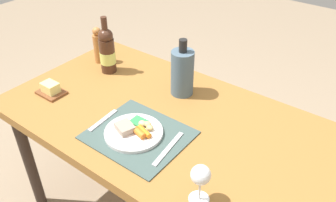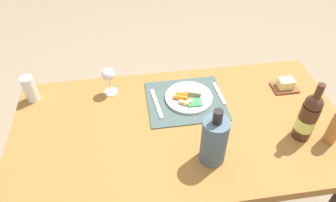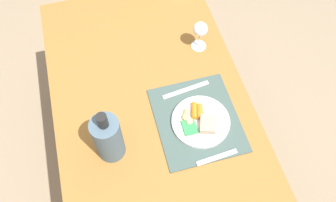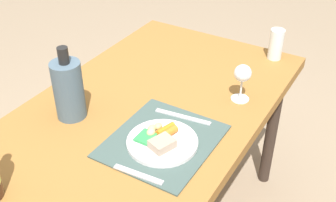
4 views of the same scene
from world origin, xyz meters
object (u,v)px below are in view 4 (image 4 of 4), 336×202
at_px(wine_glass, 243,75).
at_px(dining_table, 134,133).
at_px(water_tumbler, 276,46).
at_px(knife, 183,117).
at_px(cooler_bottle, 68,89).
at_px(dinner_plate, 162,141).
at_px(fork, 138,174).

bearing_deg(wine_glass, dining_table, 137.77).
bearing_deg(water_tumbler, wine_glass, 179.76).
height_order(dining_table, knife, knife).
relative_size(cooler_bottle, wine_glass, 1.85).
xyz_separation_m(dinner_plate, cooler_bottle, (-0.02, 0.38, 0.10)).
relative_size(dining_table, knife, 7.35).
xyz_separation_m(fork, cooler_bottle, (0.14, 0.39, 0.11)).
bearing_deg(fork, dinner_plate, 1.42).
distance_m(fork, knife, 0.34).
bearing_deg(wine_glass, fork, 169.62).
bearing_deg(fork, cooler_bottle, 65.90).
xyz_separation_m(dining_table, fork, (-0.24, -0.19, 0.08)).
relative_size(fork, knife, 0.79).
height_order(dinner_plate, water_tumbler, water_tumbler).
distance_m(dining_table, knife, 0.20).
distance_m(knife, wine_glass, 0.28).
height_order(fork, cooler_bottle, cooler_bottle).
distance_m(cooler_bottle, wine_glass, 0.65).
relative_size(dinner_plate, fork, 1.42).
bearing_deg(knife, water_tumbler, -18.88).
bearing_deg(cooler_bottle, knife, -62.14).
distance_m(dining_table, dinner_plate, 0.21).
bearing_deg(wine_glass, cooler_bottle, 130.28).
bearing_deg(dinner_plate, wine_glass, -16.80).
xyz_separation_m(dinner_plate, knife, (0.17, 0.01, -0.01)).
relative_size(knife, wine_glass, 1.41).
xyz_separation_m(knife, wine_glass, (0.23, -0.13, 0.10)).
height_order(fork, knife, same).
xyz_separation_m(knife, cooler_bottle, (-0.19, 0.36, 0.11)).
distance_m(dinner_plate, fork, 0.17).
bearing_deg(cooler_bottle, wine_glass, -49.72).
height_order(dinner_plate, cooler_bottle, cooler_bottle).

